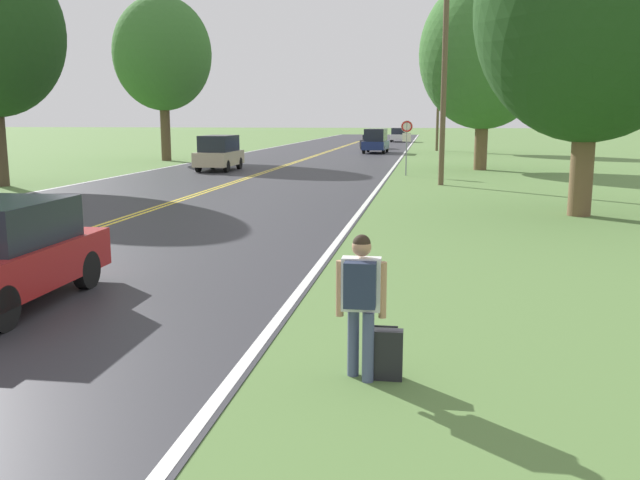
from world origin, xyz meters
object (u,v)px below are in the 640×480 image
Objects in this scene: car_dark_grey_sedan_receding at (373,141)px; tree_behind_sign at (593,7)px; car_white_van_distant at (399,135)px; traffic_sign at (407,134)px; car_champagne_suv_mid_near at (219,153)px; suitcase at (385,354)px; tree_right_cluster at (482,88)px; car_dark_blue_van_mid_far at (376,141)px; tree_left_verge at (485,53)px; tree_mid_treeline at (162,54)px; hitchhiker_person at (361,292)px.

tree_behind_sign is at bearing 15.23° from car_dark_grey_sedan_receding.
tree_behind_sign is 64.33m from car_white_van_distant.
car_champagne_suv_mid_near is at bearing 170.81° from traffic_sign.
traffic_sign is at bearing 4.21° from car_white_van_distant.
suitcase is 27.97m from traffic_sign.
suitcase is 0.08× the size of tree_right_cluster.
car_champagne_suv_mid_near is 0.91× the size of car_dark_blue_van_mid_far.
tree_left_verge is at bearing 9.64° from car_white_van_distant.
suitcase is at bearing -64.83° from tree_mid_treeline.
traffic_sign is 0.70× the size of car_dark_grey_sedan_receding.
tree_mid_treeline is at bearing -148.84° from tree_right_cluster.
suitcase is 0.15× the size of car_champagne_suv_mid_near.
tree_behind_sign is 23.04m from car_champagne_suv_mid_near.
car_dark_blue_van_mid_far is (13.62, 12.62, -6.18)m from tree_mid_treeline.
hitchhiker_person is 42.20m from tree_mid_treeline.
tree_mid_treeline is 12.15m from car_champagne_suv_mid_near.
tree_right_cluster is at bearing -6.27° from hitchhiker_person.
hitchhiker_person is 0.42× the size of car_dark_grey_sedan_receding.
tree_left_verge is (3.57, 32.68, 5.46)m from hitchhiker_person.
tree_right_cluster is 12.75m from car_dark_grey_sedan_receding.
tree_right_cluster is 2.06× the size of car_champagne_suv_mid_near.
tree_left_verge is at bearing 20.43° from car_dark_grey_sedan_receding.
tree_behind_sign is 2.45× the size of car_champagne_suv_mid_near.
tree_left_verge is at bearing 49.20° from traffic_sign.
tree_behind_sign is 37.17m from tree_right_cluster.
tree_behind_sign is 37.76m from car_dark_blue_van_mid_far.
tree_right_cluster is at bearing 18.04° from car_white_van_distant.
tree_left_verge is at bearing -6.66° from suitcase.
suitcase is 51.78m from tree_right_cluster.
tree_behind_sign is (5.77, -13.73, 3.99)m from traffic_sign.
suitcase is 0.06× the size of tree_mid_treeline.
tree_behind_sign is 2.23× the size of car_dark_blue_van_mid_far.
tree_behind_sign is 32.86m from tree_mid_treeline.
car_dark_grey_sedan_receding is (12.70, 20.43, -6.51)m from tree_mid_treeline.
car_dark_grey_sedan_receding is (-5.07, 58.26, 0.42)m from suitcase.
traffic_sign is 0.26× the size of tree_left_verge.
car_champagne_suv_mid_near is (-11.33, 29.60, 0.72)m from suitcase.
car_champagne_suv_mid_near is at bearing -126.16° from tree_right_cluster.
car_dark_grey_sedan_receding is (-9.61, 6.94, -4.69)m from tree_right_cluster.
car_white_van_distant is at bearing 1.47° from hitchhiker_person.
traffic_sign reaches higher than car_white_van_distant.
tree_behind_sign is at bearing -84.73° from tree_left_verge.
hitchhiker_person is at bearing -159.88° from car_champagne_suv_mid_near.
car_dark_blue_van_mid_far is at bearing -174.21° from tree_right_cluster.
tree_left_verge is 2.60× the size of car_champagne_suv_mid_near.
car_white_van_distant is (7.83, 48.11, -0.12)m from car_champagne_suv_mid_near.
hitchhiker_person is at bearing -88.97° from traffic_sign.
car_dark_blue_van_mid_far is at bearing 42.80° from tree_mid_treeline.
tree_left_verge reaches higher than car_champagne_suv_mid_near.
car_dark_grey_sedan_receding is at bearing 3.79° from hitchhiker_person.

